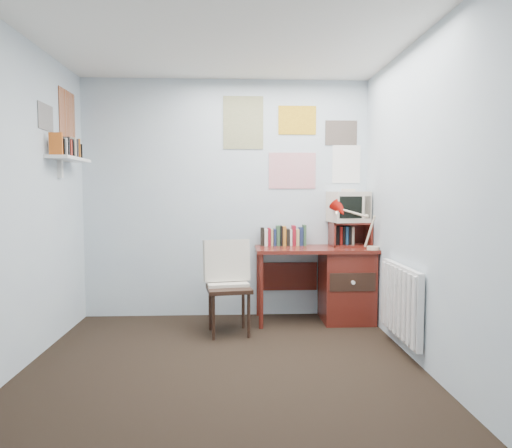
% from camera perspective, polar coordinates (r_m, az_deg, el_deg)
% --- Properties ---
extents(ground, '(3.50, 3.50, 0.00)m').
position_cam_1_polar(ground, '(3.37, -4.20, -19.09)').
color(ground, black).
rests_on(ground, ground).
extents(back_wall, '(3.00, 0.02, 2.50)m').
position_cam_1_polar(back_wall, '(4.85, -3.72, 3.15)').
color(back_wall, silver).
rests_on(back_wall, ground).
extents(right_wall, '(0.02, 3.50, 2.50)m').
position_cam_1_polar(right_wall, '(3.41, 21.82, 2.51)').
color(right_wall, silver).
rests_on(right_wall, ground).
extents(ceiling, '(3.00, 3.50, 0.02)m').
position_cam_1_polar(ceiling, '(3.32, -4.44, 24.79)').
color(ceiling, white).
rests_on(ceiling, back_wall).
extents(desk, '(1.20, 0.55, 0.76)m').
position_cam_1_polar(desk, '(4.79, 10.52, -7.09)').
color(desk, maroon).
rests_on(desk, ground).
extents(desk_chair, '(0.49, 0.48, 0.85)m').
position_cam_1_polar(desk_chair, '(4.28, -3.42, -8.10)').
color(desk_chair, black).
rests_on(desk_chair, ground).
extents(desk_lamp, '(0.31, 0.27, 0.44)m').
position_cam_1_polar(desk_lamp, '(4.59, 14.46, -0.42)').
color(desk_lamp, '#AA120B').
rests_on(desk_lamp, desk).
extents(tv_riser, '(0.40, 0.30, 0.25)m').
position_cam_1_polar(tv_riser, '(4.86, 11.66, -1.24)').
color(tv_riser, maroon).
rests_on(tv_riser, desk).
extents(crt_tv, '(0.42, 0.39, 0.35)m').
position_cam_1_polar(crt_tv, '(4.86, 11.44, 2.29)').
color(crt_tv, beige).
rests_on(crt_tv, tv_riser).
extents(book_row, '(0.60, 0.14, 0.22)m').
position_cam_1_polar(book_row, '(4.82, 4.16, -1.39)').
color(book_row, maroon).
rests_on(book_row, desk).
extents(radiator, '(0.09, 0.80, 0.60)m').
position_cam_1_polar(radiator, '(4.00, 17.68, -9.21)').
color(radiator, white).
rests_on(radiator, right_wall).
extents(wall_shelf, '(0.20, 0.62, 0.24)m').
position_cam_1_polar(wall_shelf, '(4.47, -22.33, 7.53)').
color(wall_shelf, white).
rests_on(wall_shelf, left_wall).
extents(posters_back, '(1.20, 0.01, 0.90)m').
position_cam_1_polar(posters_back, '(4.91, 4.57, 10.16)').
color(posters_back, white).
rests_on(posters_back, back_wall).
extents(posters_left, '(0.01, 0.70, 0.60)m').
position_cam_1_polar(posters_left, '(4.54, -23.61, 12.26)').
color(posters_left, white).
rests_on(posters_left, left_wall).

